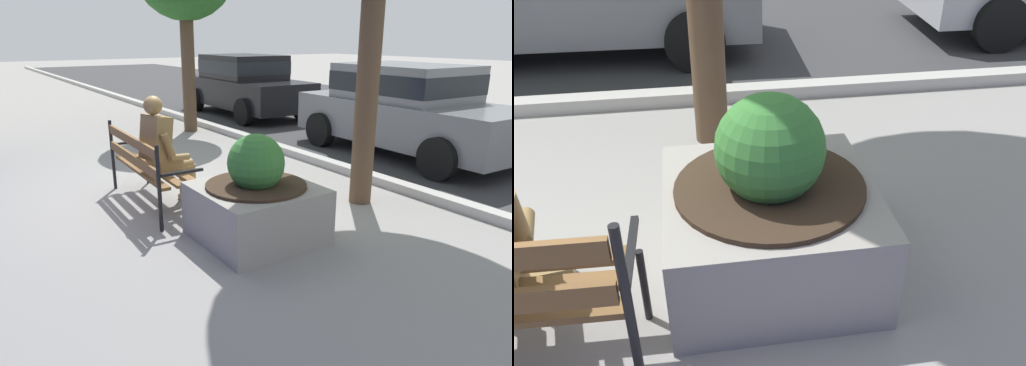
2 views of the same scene
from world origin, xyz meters
TOP-DOWN VIEW (x-y plane):
  - ground_plane at (0.00, 0.00)m, footprint 80.00×80.00m
  - street_surface at (0.00, 7.50)m, footprint 60.00×9.00m
  - curb_stone at (0.00, 2.90)m, footprint 60.00×0.20m
  - park_bench at (0.28, -0.18)m, footprint 1.82×0.59m
  - bronze_statue_seated at (0.47, 0.04)m, footprint 0.60×0.84m
  - concrete_planter at (1.86, 0.39)m, footprint 1.14×1.14m
  - parked_car_black at (-5.06, 4.63)m, footprint 4.14×2.01m
  - parked_car_grey at (0.23, 4.63)m, footprint 4.14×2.01m

SIDE VIEW (x-z plane):
  - ground_plane at x=0.00m, z-range 0.00..0.00m
  - street_surface at x=0.00m, z-range 0.00..0.01m
  - curb_stone at x=0.00m, z-range 0.00..0.12m
  - concrete_planter at x=1.86m, z-range -0.15..0.95m
  - park_bench at x=0.28m, z-range 0.07..1.02m
  - bronze_statue_seated at x=0.47m, z-range -0.02..1.35m
  - parked_car_black at x=-5.06m, z-range 0.06..1.62m
  - parked_car_grey at x=0.23m, z-range 0.06..1.62m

